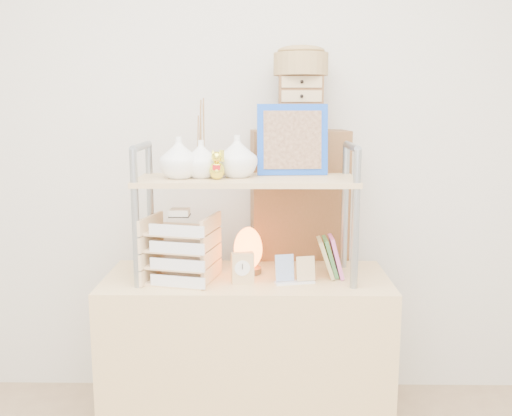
{
  "coord_description": "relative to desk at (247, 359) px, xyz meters",
  "views": [
    {
      "loc": [
        0.07,
        -1.13,
        1.47
      ],
      "look_at": [
        0.04,
        1.2,
        1.05
      ],
      "focal_mm": 40.0,
      "sensor_mm": 36.0,
      "label": 1
    }
  ],
  "objects": [
    {
      "name": "desk",
      "position": [
        0.0,
        0.0,
        0.0
      ],
      "size": [
        1.2,
        0.5,
        0.75
      ],
      "primitive_type": "cube",
      "color": "tan",
      "rests_on": "ground"
    },
    {
      "name": "woven_basket",
      "position": [
        0.24,
        0.35,
        1.28
      ],
      "size": [
        0.25,
        0.25,
        0.1
      ],
      "primitive_type": "cylinder",
      "color": "olive",
      "rests_on": "drawer_chest"
    },
    {
      "name": "drawer_chest",
      "position": [
        0.24,
        0.35,
        1.1
      ],
      "size": [
        0.2,
        0.16,
        0.25
      ],
      "color": "brown",
      "rests_on": "cabinet"
    },
    {
      "name": "cabinet",
      "position": [
        0.24,
        0.37,
        0.3
      ],
      "size": [
        0.47,
        0.28,
        1.35
      ],
      "primitive_type": "cube",
      "rotation": [
        0.0,
        0.0,
        0.09
      ],
      "color": "brown",
      "rests_on": "ground"
    },
    {
      "name": "room_shell",
      "position": [
        0.0,
        -0.81,
        1.32
      ],
      "size": [
        3.42,
        3.41,
        2.61
      ],
      "color": "silver",
      "rests_on": "ground"
    },
    {
      "name": "salt_lamp",
      "position": [
        0.01,
        0.05,
        0.48
      ],
      "size": [
        0.13,
        0.12,
        0.2
      ],
      "color": "brown",
      "rests_on": "desk"
    },
    {
      "name": "desk_clock",
      "position": [
        -0.01,
        -0.09,
        0.44
      ],
      "size": [
        0.1,
        0.06,
        0.13
      ],
      "color": "tan",
      "rests_on": "desk"
    },
    {
      "name": "letter_tray",
      "position": [
        -0.27,
        -0.07,
        0.5
      ],
      "size": [
        0.29,
        0.29,
        0.3
      ],
      "color": "#D9B082",
      "rests_on": "desk"
    },
    {
      "name": "hutch",
      "position": [
        -0.06,
        0.01,
        0.83
      ],
      "size": [
        0.9,
        0.34,
        0.72
      ],
      "color": "gray",
      "rests_on": "desk"
    },
    {
      "name": "postcard_stand",
      "position": [
        0.2,
        -0.09,
        0.41
      ],
      "size": [
        0.17,
        0.08,
        0.12
      ],
      "color": "white",
      "rests_on": "desk"
    }
  ]
}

